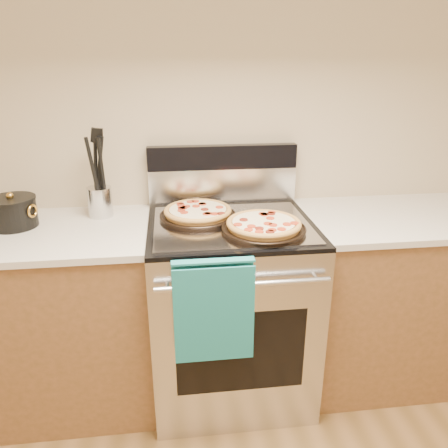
{
  "coord_description": "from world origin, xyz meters",
  "views": [
    {
      "loc": [
        -0.26,
        -0.21,
        1.64
      ],
      "look_at": [
        -0.04,
        1.55,
        0.95
      ],
      "focal_mm": 35.0,
      "sensor_mm": 36.0,
      "label": 1
    }
  ],
  "objects": [
    {
      "name": "backsplash_lower",
      "position": [
        0.0,
        1.96,
        1.01
      ],
      "size": [
        0.76,
        0.06,
        0.18
      ],
      "primitive_type": "cube",
      "color": "silver",
      "rests_on": "cooktop"
    },
    {
      "name": "dish_towel",
      "position": [
        -0.12,
        1.27,
        0.7
      ],
      "size": [
        0.32,
        0.05,
        0.42
      ],
      "primitive_type": null,
      "color": "teal",
      "rests_on": "oven_handle"
    },
    {
      "name": "backsplash_upper",
      "position": [
        0.0,
        1.96,
        1.16
      ],
      "size": [
        0.76,
        0.06,
        0.12
      ],
      "primitive_type": "cube",
      "color": "black",
      "rests_on": "backsplash_lower"
    },
    {
      "name": "foil_sheet",
      "position": [
        0.0,
        1.62,
        0.92
      ],
      "size": [
        0.7,
        0.55,
        0.01
      ],
      "primitive_type": "cube",
      "color": "gray",
      "rests_on": "cooktop"
    },
    {
      "name": "cooktop",
      "position": [
        0.0,
        1.65,
        0.91
      ],
      "size": [
        0.76,
        0.68,
        0.02
      ],
      "primitive_type": "cube",
      "color": "black",
      "rests_on": "range_body"
    },
    {
      "name": "countertop_right",
      "position": [
        0.88,
        1.68,
        0.9
      ],
      "size": [
        1.02,
        0.64,
        0.03
      ],
      "primitive_type": "cube",
      "color": "beige",
      "rests_on": "cabinet_right"
    },
    {
      "name": "cabinet_left",
      "position": [
        -0.88,
        1.68,
        0.44
      ],
      "size": [
        1.0,
        0.62,
        0.88
      ],
      "primitive_type": "cube",
      "color": "brown",
      "rests_on": "ground"
    },
    {
      "name": "pepperoni_pizza_front",
      "position": [
        0.13,
        1.52,
        0.95
      ],
      "size": [
        0.45,
        0.45,
        0.05
      ],
      "primitive_type": null,
      "rotation": [
        0.0,
        0.0,
        0.27
      ],
      "color": "#AA7634",
      "rests_on": "foil_sheet"
    },
    {
      "name": "saucepan",
      "position": [
        -0.98,
        1.75,
        0.97
      ],
      "size": [
        0.27,
        0.27,
        0.13
      ],
      "primitive_type": "cylinder",
      "rotation": [
        0.0,
        0.0,
        -0.41
      ],
      "color": "black",
      "rests_on": "countertop_left"
    },
    {
      "name": "range_body",
      "position": [
        0.0,
        1.65,
        0.45
      ],
      "size": [
        0.76,
        0.68,
        0.9
      ],
      "primitive_type": "cube",
      "color": "#B7B7BC",
      "rests_on": "ground"
    },
    {
      "name": "oven_window",
      "position": [
        0.0,
        1.31,
        0.45
      ],
      "size": [
        0.56,
        0.01,
        0.4
      ],
      "primitive_type": "cube",
      "color": "black",
      "rests_on": "range_body"
    },
    {
      "name": "wall_back",
      "position": [
        0.0,
        2.0,
        1.35
      ],
      "size": [
        4.0,
        0.0,
        4.0
      ],
      "primitive_type": "plane",
      "rotation": [
        1.57,
        0.0,
        0.0
      ],
      "color": "#C2AF8C",
      "rests_on": "ground"
    },
    {
      "name": "pepperoni_pizza_back",
      "position": [
        -0.15,
        1.72,
        0.95
      ],
      "size": [
        0.45,
        0.45,
        0.05
      ],
      "primitive_type": null,
      "rotation": [
        0.0,
        0.0,
        0.32
      ],
      "color": "#AA7634",
      "rests_on": "foil_sheet"
    },
    {
      "name": "oven_handle",
      "position": [
        0.0,
        1.27,
        0.8
      ],
      "size": [
        0.7,
        0.03,
        0.03
      ],
      "primitive_type": "cylinder",
      "rotation": [
        0.0,
        1.57,
        0.0
      ],
      "color": "silver",
      "rests_on": "range_body"
    },
    {
      "name": "utensil_crock",
      "position": [
        -0.61,
        1.85,
        0.98
      ],
      "size": [
        0.14,
        0.14,
        0.15
      ],
      "primitive_type": "cylinder",
      "rotation": [
        0.0,
        0.0,
        0.2
      ],
      "color": "silver",
      "rests_on": "countertop_left"
    },
    {
      "name": "countertop_left",
      "position": [
        -0.88,
        1.68,
        0.9
      ],
      "size": [
        1.02,
        0.64,
        0.03
      ],
      "primitive_type": "cube",
      "color": "beige",
      "rests_on": "cabinet_left"
    },
    {
      "name": "cabinet_right",
      "position": [
        0.88,
        1.68,
        0.44
      ],
      "size": [
        1.0,
        0.62,
        0.88
      ],
      "primitive_type": "cube",
      "color": "brown",
      "rests_on": "ground"
    }
  ]
}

